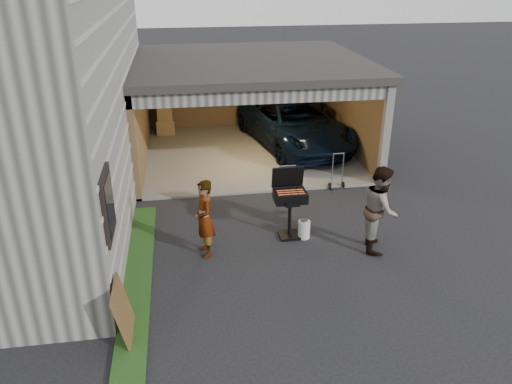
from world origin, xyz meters
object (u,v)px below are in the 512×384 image
woman (204,219)px  plywood_panel (123,312)px  propane_tank (304,229)px  man (380,208)px  minivan (295,125)px  hand_truck (337,182)px  bbq_grill (290,198)px

woman → plywood_panel: 2.71m
woman → propane_tank: size_ratio=4.08×
man → propane_tank: (-1.40, 0.62, -0.70)m
minivan → plywood_panel: (-4.63, -8.40, -0.24)m
propane_tank → man: bearing=-23.9°
man → propane_tank: bearing=82.2°
woman → man: man is taller
plywood_panel → man: bearing=22.1°
hand_truck → bbq_grill: bearing=-129.7°
minivan → propane_tank: size_ratio=12.98×
minivan → plywood_panel: minivan is taller
plywood_panel → hand_truck: size_ratio=0.96×
propane_tank → plywood_panel: bearing=-143.5°
woman → propane_tank: woman is taller
minivan → propane_tank: (-1.09, -5.78, -0.51)m
woman → hand_truck: (3.60, 2.67, -0.61)m
minivan → hand_truck: 3.49m
hand_truck → plywood_panel: bearing=-136.2°
man → minivan: bearing=18.8°
woman → hand_truck: bearing=114.5°
bbq_grill → plywood_panel: (-3.24, -2.76, -0.43)m
hand_truck → propane_tank: bearing=-123.1°
plywood_panel → woman: bearing=58.4°
woman → man: (3.53, -0.29, 0.10)m
minivan → plywood_panel: size_ratio=5.38×
minivan → propane_tank: minivan is taller
plywood_panel → hand_truck: bearing=44.7°
bbq_grill → propane_tank: (0.30, -0.14, -0.70)m
minivan → plywood_panel: 9.60m
propane_tank → hand_truck: hand_truck is taller
man → plywood_panel: man is taller
minivan → man: bearing=-98.9°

